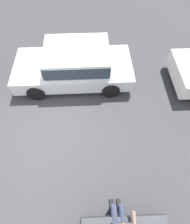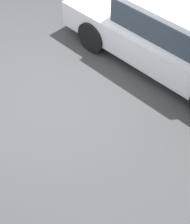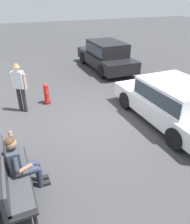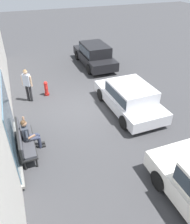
% 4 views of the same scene
% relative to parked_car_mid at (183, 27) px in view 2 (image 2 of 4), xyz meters
% --- Properties ---
extents(ground_plane, '(60.00, 60.00, 0.00)m').
position_rel_parked_car_mid_xyz_m(ground_plane, '(0.78, 2.10, -0.74)').
color(ground_plane, '#38383A').
extents(parked_car_mid, '(4.17, 2.02, 1.35)m').
position_rel_parked_car_mid_xyz_m(parked_car_mid, '(0.00, 0.00, 0.00)').
color(parked_car_mid, silver).
rests_on(parked_car_mid, ground_plane).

